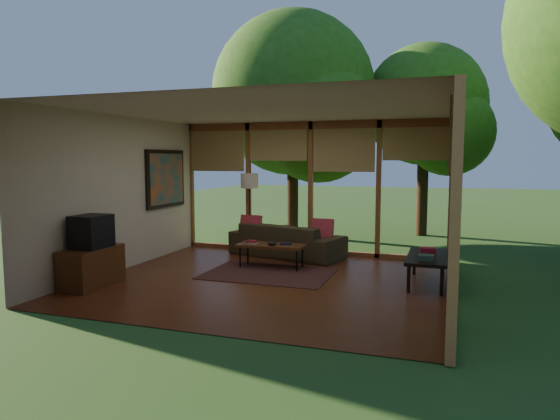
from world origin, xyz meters
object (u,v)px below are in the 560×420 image
(television, at_px, (91,231))
(floor_lamp, at_px, (249,185))
(side_console, at_px, (427,258))
(coffee_table, at_px, (271,246))
(media_cabinet, at_px, (92,267))
(sofa, at_px, (287,240))

(television, xyz_separation_m, floor_lamp, (1.26, 3.28, 0.56))
(side_console, bearing_deg, coffee_table, 173.17)
(media_cabinet, height_order, television, television)
(media_cabinet, relative_size, television, 1.82)
(television, bearing_deg, floor_lamp, 69.06)
(side_console, bearing_deg, sofa, 153.37)
(media_cabinet, xyz_separation_m, coffee_table, (2.17, 2.11, 0.09))
(media_cabinet, height_order, coffee_table, media_cabinet)
(media_cabinet, xyz_separation_m, television, (0.02, 0.00, 0.55))
(sofa, height_order, side_console, sofa)
(coffee_table, distance_m, side_console, 2.72)
(media_cabinet, distance_m, television, 0.55)
(sofa, relative_size, media_cabinet, 2.28)
(floor_lamp, bearing_deg, media_cabinet, -111.25)
(television, bearing_deg, sofa, 56.46)
(media_cabinet, bearing_deg, side_console, 20.15)
(sofa, relative_size, coffee_table, 1.90)
(media_cabinet, height_order, floor_lamp, floor_lamp)
(floor_lamp, bearing_deg, side_console, -22.58)
(television, xyz_separation_m, coffee_table, (2.15, 2.11, -0.46))
(media_cabinet, bearing_deg, floor_lamp, 68.75)
(floor_lamp, height_order, side_console, floor_lamp)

